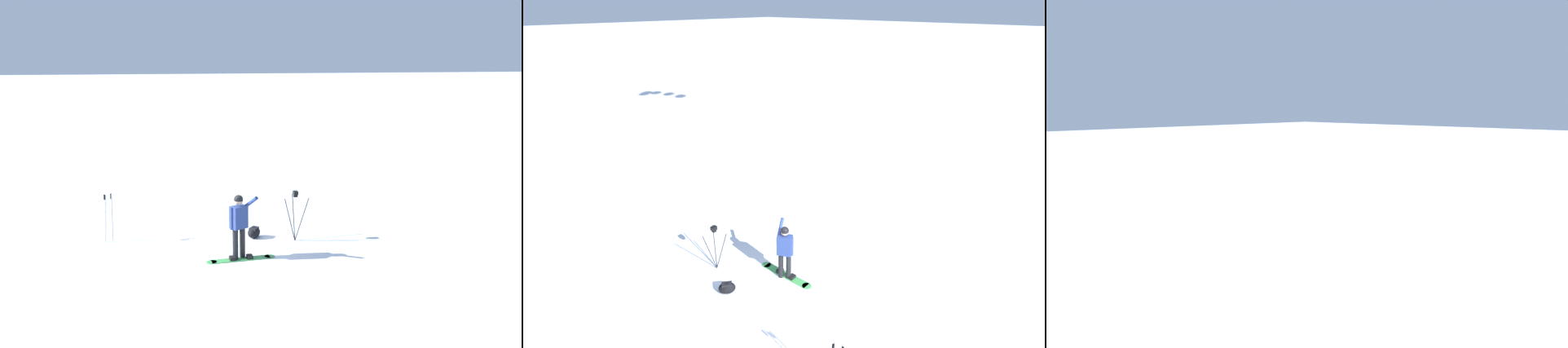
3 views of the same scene
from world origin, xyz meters
The scene contains 5 objects.
ground_plane centered at (0.00, 0.00, 0.00)m, with size 300.00×300.00×0.00m, color white.
snowboarder centered at (0.62, -0.64, 0.99)m, with size 0.67×0.58×1.66m.
snowboard centered at (0.65, -0.72, 0.02)m, with size 1.74×0.34×0.10m.
gear_bag_large centered at (1.31, 0.87, 0.16)m, with size 0.53×0.55×0.31m.
camera_tripod centered at (2.36, 0.40, 0.99)m, with size 0.68×0.60×1.40m.
Camera 2 is at (-5.49, 6.02, 7.12)m, focal length 27.20 mm.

